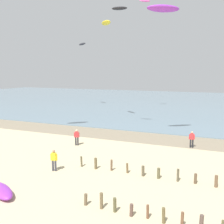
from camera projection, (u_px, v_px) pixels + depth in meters
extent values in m
cube|color=gray|center=(141.00, 137.00, 31.73)|extent=(120.00, 5.25, 0.01)
cube|color=slate|center=(185.00, 103.00, 66.04)|extent=(160.00, 70.00, 0.10)
cylinder|color=brown|center=(86.00, 199.00, 15.65)|extent=(0.20, 0.21, 0.70)
cylinder|color=brown|center=(101.00, 201.00, 15.23)|extent=(0.20, 0.20, 0.95)
cylinder|color=brown|center=(115.00, 205.00, 14.85)|extent=(0.18, 0.22, 0.85)
cylinder|color=brown|center=(131.00, 210.00, 14.43)|extent=(0.21, 0.20, 0.71)
cylinder|color=brown|center=(148.00, 212.00, 14.20)|extent=(0.14, 0.18, 0.78)
cylinder|color=brown|center=(164.00, 215.00, 13.75)|extent=(0.19, 0.20, 0.87)
cylinder|color=brown|center=(182.00, 220.00, 13.38)|extent=(0.17, 0.18, 0.82)
cylinder|color=brown|center=(201.00, 223.00, 13.18)|extent=(0.23, 0.22, 0.79)
cylinder|color=brown|center=(81.00, 162.00, 21.94)|extent=(0.19, 0.16, 0.88)
cylinder|color=brown|center=(96.00, 163.00, 21.43)|extent=(0.23, 0.22, 0.91)
cylinder|color=brown|center=(111.00, 165.00, 21.06)|extent=(0.18, 0.19, 0.90)
cylinder|color=brown|center=(127.00, 168.00, 20.58)|extent=(0.20, 0.16, 0.78)
cylinder|color=brown|center=(143.00, 171.00, 19.99)|extent=(0.23, 0.23, 0.79)
cylinder|color=brown|center=(159.00, 173.00, 19.51)|extent=(0.23, 0.24, 0.81)
cylinder|color=brown|center=(178.00, 175.00, 19.01)|extent=(0.17, 0.18, 0.92)
cylinder|color=brown|center=(195.00, 179.00, 18.64)|extent=(0.21, 0.22, 0.73)
cylinder|color=brown|center=(216.00, 181.00, 18.04)|extent=(0.23, 0.26, 0.85)
cylinder|color=#232328|center=(193.00, 143.00, 27.40)|extent=(0.16, 0.16, 0.88)
cylinder|color=#232328|center=(190.00, 143.00, 27.44)|extent=(0.16, 0.16, 0.88)
cube|color=red|center=(192.00, 136.00, 27.31)|extent=(0.40, 0.29, 0.60)
sphere|color=tan|center=(192.00, 132.00, 27.24)|extent=(0.22, 0.22, 0.22)
cylinder|color=red|center=(194.00, 137.00, 27.27)|extent=(0.09, 0.09, 0.52)
cylinder|color=red|center=(189.00, 137.00, 27.36)|extent=(0.09, 0.09, 0.52)
cylinder|color=#383842|center=(53.00, 165.00, 21.02)|extent=(0.16, 0.16, 0.88)
cylinder|color=#383842|center=(56.00, 166.00, 20.98)|extent=(0.16, 0.16, 0.88)
cube|color=yellow|center=(54.00, 156.00, 20.88)|extent=(0.40, 0.30, 0.60)
sphere|color=#9E7051|center=(54.00, 151.00, 20.82)|extent=(0.22, 0.22, 0.22)
cylinder|color=yellow|center=(51.00, 157.00, 20.93)|extent=(0.09, 0.09, 0.52)
cylinder|color=yellow|center=(57.00, 157.00, 20.85)|extent=(0.09, 0.09, 0.52)
cylinder|color=#232328|center=(76.00, 141.00, 28.26)|extent=(0.16, 0.16, 0.88)
cylinder|color=#232328|center=(78.00, 141.00, 28.29)|extent=(0.16, 0.16, 0.88)
cube|color=red|center=(77.00, 134.00, 28.16)|extent=(0.42, 0.37, 0.60)
sphere|color=beige|center=(77.00, 131.00, 28.10)|extent=(0.22, 0.22, 0.22)
cylinder|color=red|center=(74.00, 135.00, 28.14)|extent=(0.09, 0.09, 0.52)
cylinder|color=red|center=(79.00, 135.00, 28.20)|extent=(0.09, 0.09, 0.52)
ellipsoid|color=purple|center=(1.00, 191.00, 16.91)|extent=(3.05, 2.30, 0.58)
ellipsoid|color=#E54C99|center=(145.00, 1.00, 48.64)|extent=(2.12, 1.90, 0.61)
ellipsoid|color=purple|center=(163.00, 8.00, 27.80)|extent=(3.67, 3.11, 0.92)
ellipsoid|color=yellow|center=(106.00, 23.00, 39.73)|extent=(2.82, 2.88, 0.81)
ellipsoid|color=black|center=(119.00, 8.00, 32.23)|extent=(2.00, 0.94, 0.49)
ellipsoid|color=black|center=(82.00, 44.00, 56.56)|extent=(2.72, 2.30, 0.76)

